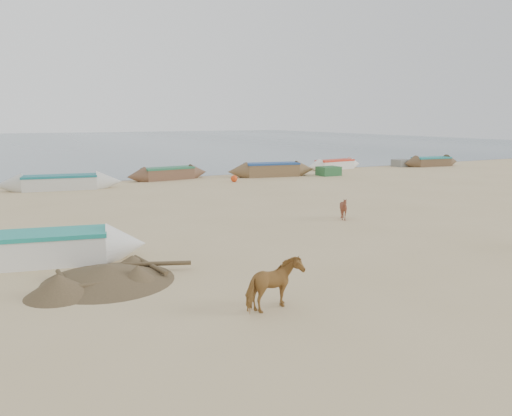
{
  "coord_description": "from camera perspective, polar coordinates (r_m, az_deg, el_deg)",
  "views": [
    {
      "loc": [
        -7.93,
        -11.11,
        4.08
      ],
      "look_at": [
        0.0,
        4.0,
        1.0
      ],
      "focal_mm": 35.0,
      "sensor_mm": 36.0,
      "label": 1
    }
  ],
  "objects": [
    {
      "name": "waterline_canoes",
      "position": [
        32.44,
        -14.8,
        3.41
      ],
      "size": [
        57.26,
        4.32,
        0.97
      ],
      "color": "brown",
      "rests_on": "ground"
    },
    {
      "name": "ground",
      "position": [
        14.25,
        7.55,
        -6.5
      ],
      "size": [
        140.0,
        140.0,
        0.0
      ],
      "primitive_type": "plane",
      "color": "tan",
      "rests_on": "ground"
    },
    {
      "name": "sea",
      "position": [
        93.54,
        -22.98,
        6.93
      ],
      "size": [
        160.0,
        160.0,
        0.0
      ],
      "primitive_type": "plane",
      "color": "slate",
      "rests_on": "ground"
    },
    {
      "name": "calf_front",
      "position": [
        20.55,
        10.0,
        -0.07
      ],
      "size": [
        1.02,
        0.96,
        0.92
      ],
      "primitive_type": "imported",
      "rotation": [
        0.0,
        0.0,
        -1.27
      ],
      "color": "brown",
      "rests_on": "ground"
    },
    {
      "name": "debris_pile",
      "position": [
        13.29,
        -16.53,
        -7.12
      ],
      "size": [
        3.43,
        3.43,
        0.43
      ],
      "primitive_type": "cone",
      "rotation": [
        0.0,
        0.0,
        -0.04
      ],
      "color": "brown",
      "rests_on": "ground"
    },
    {
      "name": "near_canoe",
      "position": [
        15.38,
        -22.54,
        -4.2
      ],
      "size": [
        5.53,
        2.41,
        0.91
      ],
      "primitive_type": null,
      "rotation": [
        0.0,
        0.0,
        -0.21
      ],
      "color": "white",
      "rests_on": "ground"
    },
    {
      "name": "cow_adult",
      "position": [
        10.81,
        2.09,
        -8.75
      ],
      "size": [
        1.44,
        0.89,
        1.13
      ],
      "primitive_type": "imported",
      "rotation": [
        0.0,
        0.0,
        1.8
      ],
      "color": "olive",
      "rests_on": "ground"
    },
    {
      "name": "beach_clutter",
      "position": [
        33.14,
        -6.19,
        3.62
      ],
      "size": [
        44.05,
        4.37,
        0.64
      ],
      "color": "#285A32",
      "rests_on": "ground"
    }
  ]
}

